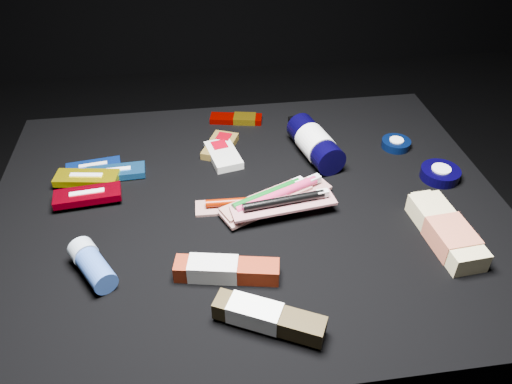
{
  "coord_description": "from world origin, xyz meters",
  "views": [
    {
      "loc": [
        -0.09,
        -0.73,
        1.01
      ],
      "look_at": [
        0.01,
        0.01,
        0.42
      ],
      "focal_mm": 35.0,
      "sensor_mm": 36.0,
      "label": 1
    }
  ],
  "objects": [
    {
      "name": "ground",
      "position": [
        0.0,
        0.0,
        0.0
      ],
      "size": [
        3.0,
        3.0,
        0.0
      ],
      "primitive_type": "plane",
      "color": "black",
      "rests_on": "ground"
    },
    {
      "name": "cloth_table",
      "position": [
        0.0,
        0.0,
        0.2
      ],
      "size": [
        0.98,
        0.78,
        0.4
      ],
      "primitive_type": "cube",
      "color": "black",
      "rests_on": "ground"
    },
    {
      "name": "luna_bar_0",
      "position": [
        -0.31,
        0.16,
        0.41
      ],
      "size": [
        0.11,
        0.06,
        0.01
      ],
      "rotation": [
        0.0,
        0.0,
        0.13
      ],
      "color": "#0F38A9",
      "rests_on": "cloth_table"
    },
    {
      "name": "luna_bar_1",
      "position": [
        -0.26,
        0.13,
        0.41
      ],
      "size": [
        0.12,
        0.05,
        0.02
      ],
      "rotation": [
        0.0,
        0.0,
        0.04
      ],
      "color": "#1B5A9F",
      "rests_on": "cloth_table"
    },
    {
      "name": "luna_bar_2",
      "position": [
        -0.32,
        0.12,
        0.41
      ],
      "size": [
        0.11,
        0.06,
        0.01
      ],
      "rotation": [
        0.0,
        0.0,
        -0.2
      ],
      "color": "black",
      "rests_on": "cloth_table"
    },
    {
      "name": "luna_bar_3",
      "position": [
        -0.31,
        0.11,
        0.41
      ],
      "size": [
        0.13,
        0.07,
        0.02
      ],
      "rotation": [
        0.0,
        0.0,
        -0.16
      ],
      "color": "#C4AE07",
      "rests_on": "cloth_table"
    },
    {
      "name": "luna_bar_4",
      "position": [
        -0.3,
        0.05,
        0.42
      ],
      "size": [
        0.13,
        0.06,
        0.02
      ],
      "rotation": [
        0.0,
        0.0,
        0.1
      ],
      "color": "maroon",
      "rests_on": "cloth_table"
    },
    {
      "name": "clif_bar_0",
      "position": [
        -0.04,
        0.2,
        0.41
      ],
      "size": [
        0.09,
        0.11,
        0.02
      ],
      "rotation": [
        0.0,
        0.0,
        -0.41
      ],
      "color": "brown",
      "rests_on": "cloth_table"
    },
    {
      "name": "clif_bar_1",
      "position": [
        -0.04,
        0.17,
        0.41
      ],
      "size": [
        0.08,
        0.12,
        0.02
      ],
      "rotation": [
        0.0,
        0.0,
        0.21
      ],
      "color": "beige",
      "rests_on": "cloth_table"
    },
    {
      "name": "power_bar",
      "position": [
        0.02,
        0.31,
        0.41
      ],
      "size": [
        0.13,
        0.06,
        0.02
      ],
      "rotation": [
        0.0,
        0.0,
        -0.2
      ],
      "color": "#8B0300",
      "rests_on": "cloth_table"
    },
    {
      "name": "lotion_bottle",
      "position": [
        0.16,
        0.14,
        0.43
      ],
      "size": [
        0.1,
        0.21,
        0.07
      ],
      "rotation": [
        0.0,
        0.0,
        0.22
      ],
      "color": "black",
      "rests_on": "cloth_table"
    },
    {
      "name": "cream_tin_upper",
      "position": [
        0.35,
        0.15,
        0.41
      ],
      "size": [
        0.06,
        0.06,
        0.02
      ],
      "rotation": [
        0.0,
        0.0,
        0.06
      ],
      "color": "black",
      "rests_on": "cloth_table"
    },
    {
      "name": "cream_tin_lower",
      "position": [
        0.4,
        0.03,
        0.41
      ],
      "size": [
        0.08,
        0.08,
        0.02
      ],
      "rotation": [
        0.0,
        0.0,
        0.25
      ],
      "color": "black",
      "rests_on": "cloth_table"
    },
    {
      "name": "bodywash_bottle",
      "position": [
        0.33,
        -0.15,
        0.42
      ],
      "size": [
        0.08,
        0.19,
        0.04
      ],
      "rotation": [
        0.0,
        0.0,
        0.08
      ],
      "color": "beige",
      "rests_on": "cloth_table"
    },
    {
      "name": "deodorant_stick",
      "position": [
        -0.27,
        -0.14,
        0.42
      ],
      "size": [
        0.09,
        0.11,
        0.04
      ],
      "rotation": [
        0.0,
        0.0,
        0.53
      ],
      "color": "#3152A0",
      "rests_on": "cloth_table"
    },
    {
      "name": "toothbrush_pack_0",
      "position": [
        -0.01,
        -0.01,
        0.41
      ],
      "size": [
        0.19,
        0.05,
        0.02
      ],
      "rotation": [
        0.0,
        0.0,
        -0.04
      ],
      "color": "#A9A49E",
      "rests_on": "cloth_table"
    },
    {
      "name": "toothbrush_pack_1",
      "position": [
        0.06,
        -0.01,
        0.42
      ],
      "size": [
        0.23,
        0.14,
        0.03
      ],
      "rotation": [
        0.0,
        0.0,
        0.42
      ],
      "color": "beige",
      "rests_on": "cloth_table"
    },
    {
      "name": "toothbrush_pack_2",
      "position": [
        0.04,
        -0.01,
        0.42
      ],
      "size": [
        0.19,
        0.12,
        0.02
      ],
      "rotation": [
        0.0,
        0.0,
        0.43
      ],
      "color": "#A8A19D",
      "rests_on": "cloth_table"
    },
    {
      "name": "toothbrush_pack_3",
      "position": [
        0.06,
        -0.04,
        0.43
      ],
      "size": [
        0.2,
        0.07,
        0.02
      ],
      "rotation": [
        0.0,
        0.0,
        0.13
      ],
      "color": "#BDB5B2",
      "rests_on": "cloth_table"
    },
    {
      "name": "toothpaste_carton_red",
      "position": [
        -0.07,
        -0.18,
        0.42
      ],
      "size": [
        0.17,
        0.07,
        0.03
      ],
      "rotation": [
        0.0,
        0.0,
        -0.2
      ],
      "color": "maroon",
      "rests_on": "cloth_table"
    },
    {
      "name": "toothpaste_carton_green",
      "position": [
        -0.01,
        -0.28,
        0.42
      ],
      "size": [
        0.16,
        0.11,
        0.03
      ],
      "rotation": [
        0.0,
        0.0,
        -0.47
      ],
      "color": "#302510",
      "rests_on": "cloth_table"
    }
  ]
}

